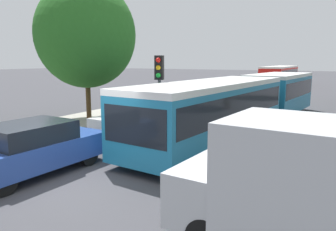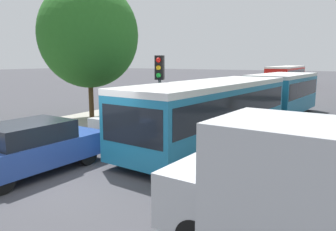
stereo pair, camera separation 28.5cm
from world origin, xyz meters
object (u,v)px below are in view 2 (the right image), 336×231
queued_car_white (141,118)px  queued_car_red (254,88)px  queued_car_blue (31,147)px  city_bus_rear (286,74)px  queued_car_tan (190,104)px  traffic_light (159,80)px  white_van (336,197)px  tree_left_mid (89,35)px  articulated_bus (248,100)px  queued_car_graphite (228,94)px

queued_car_white → queued_car_red: bearing=3.1°
queued_car_blue → queued_car_red: queued_car_red is taller
city_bus_rear → queued_car_tan: (-0.25, -26.70, -0.69)m
traffic_light → queued_car_white: bearing=-135.4°
city_bus_rear → white_van: size_ratio=2.24×
queued_car_white → white_van: size_ratio=0.88×
queued_car_blue → white_van: white_van is taller
queued_car_blue → queued_car_red: (0.13, 22.49, 0.03)m
queued_car_white → traffic_light: size_ratio=1.33×
queued_car_white → tree_left_mid: bearing=75.2°
white_van → tree_left_mid: (-12.01, 7.57, 3.25)m
white_van → traffic_light: (-6.36, 5.32, 1.26)m
articulated_bus → traffic_light: (-2.11, -4.47, 1.10)m
queued_car_red → traffic_light: bearing=-172.1°
city_bus_rear → traffic_light: (1.59, -32.97, 1.08)m
queued_car_blue → traffic_light: bearing=-14.3°
queued_car_blue → queued_car_tan: size_ratio=1.04×
queued_car_tan → queued_car_graphite: (0.12, 5.98, 0.04)m
city_bus_rear → white_van: bearing=-167.2°
tree_left_mid → traffic_light: bearing=-21.7°
city_bus_rear → queued_car_red: 15.12m
articulated_bus → queued_car_blue: size_ratio=3.75×
city_bus_rear → queued_car_blue: bearing=-178.7°
queued_car_graphite → white_van: bearing=-151.8°
queued_car_tan → tree_left_mid: tree_left_mid is taller
city_bus_rear → tree_left_mid: 31.14m
articulated_bus → tree_left_mid: (-7.75, -2.22, 3.09)m
articulated_bus → queued_car_graphite: bearing=-148.3°
queued_car_tan → traffic_light: (1.84, -6.28, 1.77)m
queued_car_graphite → traffic_light: 12.50m
articulated_bus → white_van: 10.67m
articulated_bus → queued_car_red: bearing=-160.0°
queued_car_graphite → tree_left_mid: bearing=162.1°
city_bus_rear → queued_car_blue: size_ratio=2.60×
city_bus_rear → queued_car_red: city_bus_rear is taller
queued_car_blue → queued_car_graphite: queued_car_graphite is taller
queued_car_white → white_van: bearing=-124.7°
city_bus_rear → tree_left_mid: tree_left_mid is taller
tree_left_mid → articulated_bus: bearing=16.0°
queued_car_blue → tree_left_mid: 8.86m
queued_car_white → queued_car_blue: bearing=-176.4°
queued_car_red → white_van: 24.44m
articulated_bus → queued_car_red: size_ratio=3.63×
city_bus_rear → articulated_bus: bearing=-171.5°
queued_car_blue → queued_car_tan: bearing=5.4°
queued_car_white → queued_car_graphite: size_ratio=1.01×
city_bus_rear → white_van: city_bus_rear is taller
queued_car_blue → white_van: (7.85, -0.69, 0.48)m
queued_car_white → queued_car_red: size_ratio=0.99×
tree_left_mid → city_bus_rear: bearing=82.5°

